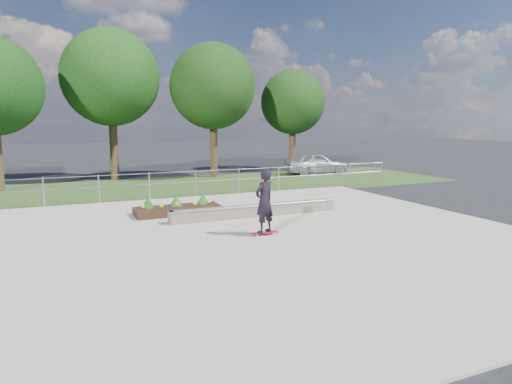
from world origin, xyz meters
The scene contains 11 objects.
ground centered at (0.00, 0.00, 0.00)m, with size 120.00×120.00×0.00m, color black.
grass_verge centered at (0.00, 11.00, 0.01)m, with size 30.00×8.00×0.02m, color #2A451B.
concrete_slab centered at (0.00, 0.00, 0.03)m, with size 15.00×15.00×0.06m, color #9E9A8C.
fence centered at (0.00, 7.50, 0.77)m, with size 20.06×0.06×1.20m.
tree_mid_left centered at (-2.50, 15.00, 5.61)m, with size 5.25×5.25×8.25m.
tree_mid_right centered at (3.00, 14.00, 5.23)m, with size 4.90×4.90×7.70m.
tree_far_right centered at (9.00, 15.50, 4.48)m, with size 4.20×4.20×6.60m.
grind_ledge centered at (0.68, 2.62, 0.26)m, with size 6.00×0.44×0.43m.
planter_bed centered at (-1.65, 4.20, 0.24)m, with size 3.00×1.20×0.61m.
skateboarder centered at (-0.14, 0.15, 1.06)m, with size 0.80×0.68×1.92m.
parked_car centered at (9.28, 12.94, 0.68)m, with size 1.60×3.97×1.35m, color #A5A8AE.
Camera 1 is at (-5.49, -11.43, 3.33)m, focal length 32.00 mm.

